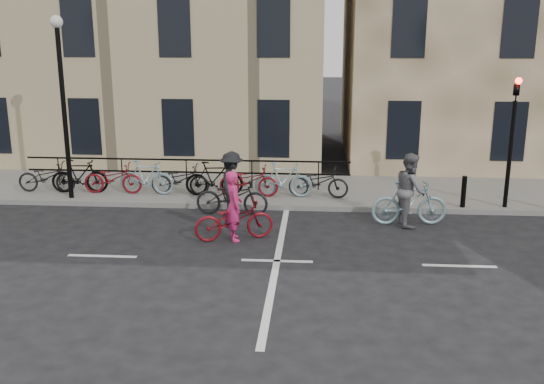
# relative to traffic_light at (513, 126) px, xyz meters

# --- Properties ---
(ground) EXTENTS (120.00, 120.00, 0.00)m
(ground) POSITION_rel_traffic_light_xyz_m (-6.20, -4.34, -2.45)
(ground) COLOR black
(ground) RESTS_ON ground
(sidewalk) EXTENTS (46.00, 4.00, 0.15)m
(sidewalk) POSITION_rel_traffic_light_xyz_m (-10.20, 1.66, -2.38)
(sidewalk) COLOR slate
(sidewalk) RESTS_ON ground
(building_east) EXTENTS (14.00, 10.00, 12.00)m
(building_east) POSITION_rel_traffic_light_xyz_m (2.80, 8.66, 3.70)
(building_east) COLOR #857450
(building_east) RESTS_ON sidewalk
(building_west) EXTENTS (20.00, 10.00, 10.00)m
(building_west) POSITION_rel_traffic_light_xyz_m (-15.20, 8.66, 2.70)
(building_west) COLOR tan
(building_west) RESTS_ON sidewalk
(traffic_light) EXTENTS (0.18, 0.30, 3.90)m
(traffic_light) POSITION_rel_traffic_light_xyz_m (0.00, 0.00, 0.00)
(traffic_light) COLOR black
(traffic_light) RESTS_ON sidewalk
(lamp_post) EXTENTS (0.36, 0.36, 5.28)m
(lamp_post) POSITION_rel_traffic_light_xyz_m (-12.70, 0.06, 1.04)
(lamp_post) COLOR black
(lamp_post) RESTS_ON sidewalk
(bollard_east) EXTENTS (0.14, 0.14, 0.90)m
(bollard_east) POSITION_rel_traffic_light_xyz_m (-1.20, -0.09, -1.85)
(bollard_east) COLOR black
(bollard_east) RESTS_ON sidewalk
(parked_bikes) EXTENTS (10.40, 1.23, 1.05)m
(parked_bikes) POSITION_rel_traffic_light_xyz_m (-9.50, 0.70, -1.81)
(parked_bikes) COLOR black
(parked_bikes) RESTS_ON sidewalk
(cyclist_pink) EXTENTS (2.06, 1.26, 1.73)m
(cyclist_pink) POSITION_rel_traffic_light_xyz_m (-7.35, -2.95, -1.85)
(cyclist_pink) COLOR maroon
(cyclist_pink) RESTS_ON ground
(cyclist_grey) EXTENTS (2.04, 1.00, 1.93)m
(cyclist_grey) POSITION_rel_traffic_light_xyz_m (-2.90, -1.41, -1.67)
(cyclist_grey) COLOR #82A1AA
(cyclist_grey) RESTS_ON ground
(cyclist_dark) EXTENTS (2.04, 1.18, 1.80)m
(cyclist_dark) POSITION_rel_traffic_light_xyz_m (-7.70, -0.86, -1.75)
(cyclist_dark) COLOR black
(cyclist_dark) RESTS_ON ground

